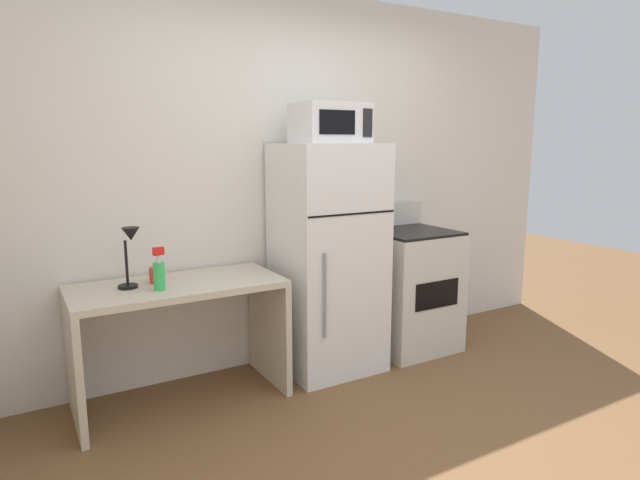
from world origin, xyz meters
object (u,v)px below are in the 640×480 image
desk (179,319)px  refrigerator (328,259)px  coffee_mug (156,275)px  microwave (330,123)px  spray_bottle (159,273)px  oven_range (410,289)px  desk_lamp (130,247)px

desk → refrigerator: (1.05, -0.01, 0.26)m
desk → refrigerator: 1.08m
coffee_mug → microwave: bearing=-4.6°
desk → spray_bottle: (-0.13, -0.10, 0.32)m
desk → coffee_mug: bearing=147.6°
microwave → oven_range: (0.74, 0.02, -1.23)m
desk → spray_bottle: 0.36m
desk → refrigerator: size_ratio=0.78×
coffee_mug → refrigerator: refrigerator is taller
coffee_mug → spray_bottle: spray_bottle is taller
desk → oven_range: bearing=-0.1°
coffee_mug → oven_range: size_ratio=0.09×
desk → oven_range: (1.78, -0.00, -0.06)m
coffee_mug → desk: bearing=-32.4°
refrigerator → coffee_mug: bearing=176.4°
desk → spray_bottle: size_ratio=4.94×
desk → spray_bottle: bearing=-140.6°
oven_range → spray_bottle: bearing=-177.0°
spray_bottle → oven_range: 1.95m
desk_lamp → coffee_mug: 0.25m
desk → desk_lamp: (-0.25, 0.02, 0.46)m
desk → microwave: size_ratio=2.67×
desk → coffee_mug: coffee_mug is taller
desk_lamp → coffee_mug: size_ratio=3.72×
microwave → refrigerator: bearing=90.3°
coffee_mug → refrigerator: bearing=-3.6°
desk_lamp → spray_bottle: bearing=-44.3°
microwave → coffee_mug: bearing=175.4°
coffee_mug → refrigerator: (1.15, -0.07, -0.01)m
coffee_mug → oven_range: oven_range is taller
desk_lamp → refrigerator: 1.32m
spray_bottle → refrigerator: (1.17, 0.10, -0.06)m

